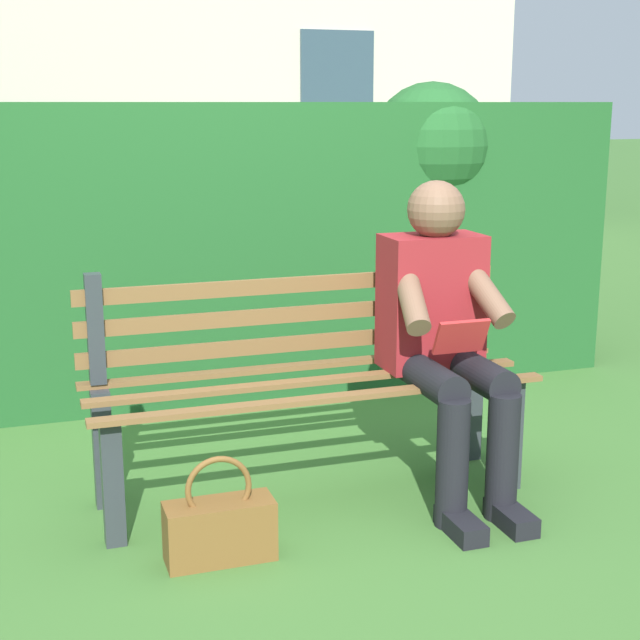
% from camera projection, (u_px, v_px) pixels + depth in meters
% --- Properties ---
extents(ground, '(60.00, 60.00, 0.00)m').
position_uv_depth(ground, '(312.00, 496.00, 3.60)').
color(ground, '#3D6B2D').
extents(park_bench, '(1.69, 0.49, 0.88)m').
position_uv_depth(park_bench, '(305.00, 377.00, 3.56)').
color(park_bench, '#2D3338').
rests_on(park_bench, ground).
extents(person_seated, '(0.44, 0.73, 1.20)m').
position_uv_depth(person_seated, '(445.00, 331.00, 3.51)').
color(person_seated, maroon).
rests_on(person_seated, ground).
extents(hedge_backdrop, '(4.73, 0.81, 1.59)m').
position_uv_depth(hedge_backdrop, '(174.00, 242.00, 4.78)').
color(hedge_backdrop, '#1E5123').
rests_on(hedge_backdrop, ground).
extents(handbag, '(0.36, 0.14, 0.37)m').
position_uv_depth(handbag, '(220.00, 527.00, 3.07)').
color(handbag, brown).
rests_on(handbag, ground).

